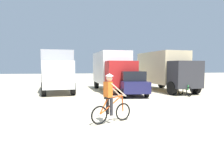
# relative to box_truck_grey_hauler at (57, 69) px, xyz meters

# --- Properties ---
(ground_plane) EXTENTS (120.00, 120.00, 0.00)m
(ground_plane) POSITION_rel_box_truck_grey_hauler_xyz_m (3.67, -10.35, -1.87)
(ground_plane) COLOR beige
(box_truck_grey_hauler) EXTENTS (2.88, 6.91, 3.35)m
(box_truck_grey_hauler) POSITION_rel_box_truck_grey_hauler_xyz_m (0.00, 0.00, 0.00)
(box_truck_grey_hauler) COLOR #9E9EA3
(box_truck_grey_hauler) RESTS_ON ground
(box_truck_avon_van) EXTENTS (2.62, 6.83, 3.35)m
(box_truck_avon_van) POSITION_rel_box_truck_grey_hauler_xyz_m (4.67, -0.19, 0.00)
(box_truck_avon_van) COLOR white
(box_truck_avon_van) RESTS_ON ground
(box_truck_tan_camper) EXTENTS (2.98, 6.94, 3.35)m
(box_truck_tan_camper) POSITION_rel_box_truck_grey_hauler_xyz_m (9.12, -1.24, 0.00)
(box_truck_tan_camper) COLOR #CCB78E
(box_truck_tan_camper) RESTS_ON ground
(sedan_parked) EXTENTS (2.20, 4.36, 1.76)m
(sedan_parked) POSITION_rel_box_truck_grey_hauler_xyz_m (5.45, -3.51, -0.99)
(sedan_parked) COLOR #1E1E4C
(sedan_parked) RESTS_ON ground
(cyclist_orange_shirt) EXTENTS (1.62, 0.78, 1.82)m
(cyclist_orange_shirt) POSITION_rel_box_truck_grey_hauler_xyz_m (2.41, -10.81, -1.03)
(cyclist_orange_shirt) COLOR black
(cyclist_orange_shirt) RESTS_ON ground
(bicycle_spare) EXTENTS (0.50, 1.73, 0.97)m
(bicycle_spare) POSITION_rel_box_truck_grey_hauler_xyz_m (9.14, -4.47, -1.48)
(bicycle_spare) COLOR black
(bicycle_spare) RESTS_ON ground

